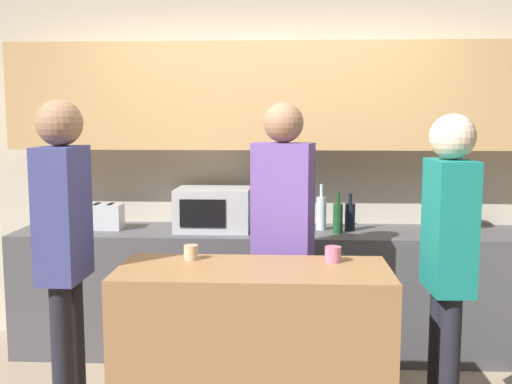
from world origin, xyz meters
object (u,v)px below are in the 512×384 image
Objects in this scene: potted_plant at (458,204)px; bottle_2 at (350,216)px; cup_0 at (333,254)px; cup_1 at (191,252)px; microwave at (213,209)px; person_left at (448,253)px; toaster at (104,217)px; bottle_0 at (321,212)px; bottle_1 at (338,218)px; person_right at (64,240)px; person_center at (283,223)px.

bottle_2 is at bearing 178.05° from potted_plant.
potted_plant reaches higher than cup_0.
cup_0 is 1.11× the size of cup_1.
person_left reaches higher than microwave.
toaster is 1.92m from cup_0.
bottle_2 is 1.17m from cup_0.
bottle_1 is (0.11, -0.12, -0.02)m from bottle_0.
person_right is at bearing -151.51° from potted_plant.
cup_1 is (0.81, -1.11, 0.00)m from toaster.
person_left is (0.55, -1.29, 0.01)m from bottle_0.
person_center is (0.50, -0.72, 0.03)m from microwave.
person_center reaches higher than cup_0.
cup_0 is 0.05× the size of person_left.
toaster is 0.15× the size of person_left.
microwave is 6.07× the size of cup_0.
bottle_1 is at bearing -47.13° from bottle_0.
microwave is at bearing 175.71° from bottle_1.
bottle_2 reaches higher than cup_1.
cup_1 is at bearing -122.94° from bottle_0.
cup_1 is 0.63m from person_center.
potted_plant reaches higher than toaster.
potted_plant is 1.21× the size of bottle_0.
person_left is at bearing -66.84° from bottle_0.
potted_plant is 1.40× the size of bottle_1.
cup_0 is at bearing 76.84° from person_left.
person_center reaches higher than potted_plant.
person_right is at bearing -140.88° from bottle_2.
bottle_1 is 0.16× the size of person_center.
person_left is (0.44, -1.17, 0.03)m from bottle_1.
bottle_0 is 3.82× the size of cup_0.
bottle_2 is at bearing -6.75° from bottle_0.
person_left reaches higher than cup_1.
cup_1 is at bearing 53.58° from person_center.
bottle_0 is (0.77, 0.05, -0.02)m from microwave.
bottle_0 is at bearing 21.42° from person_left.
person_right reaches higher than cup_1.
microwave is at bearing 45.11° from person_left.
potted_plant is 2.03m from cup_1.
cup_1 is (-0.74, 0.01, -0.00)m from cup_0.
bottle_1 is at bearing -105.28° from person_center.
person_center reaches higher than bottle_2.
cup_1 is at bearing 103.82° from person_right.
person_right is at bearing -81.70° from toaster.
bottle_1 is at bearing -135.21° from bottle_2.
person_left is 0.96× the size of person_right.
cup_0 is 0.05× the size of person_center.
bottle_1 is 1.25m from person_left.
person_center is (0.48, 0.39, 0.09)m from cup_1.
person_right reaches higher than bottle_2.
bottle_2 is at bearing 44.79° from bottle_1.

